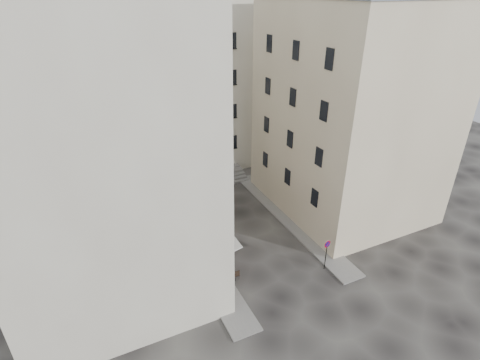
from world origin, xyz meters
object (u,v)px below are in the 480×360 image
no_parking_sign (327,249)px  bistro_table_b (223,253)px  pedestrian (224,232)px  bistro_table_a (231,276)px

no_parking_sign → bistro_table_b: bearing=135.8°
bistro_table_b → pedestrian: (0.93, 1.94, 0.38)m
no_parking_sign → bistro_table_a: no_parking_sign is taller
bistro_table_a → bistro_table_b: bearing=78.9°
bistro_table_b → pedestrian: size_ratio=0.78×
bistro_table_b → pedestrian: pedestrian is taller
bistro_table_a → pedestrian: (1.44, 4.54, 0.42)m
no_parking_sign → bistro_table_b: no_parking_sign is taller
no_parking_sign → pedestrian: 8.40m
pedestrian → bistro_table_a: bearing=54.7°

